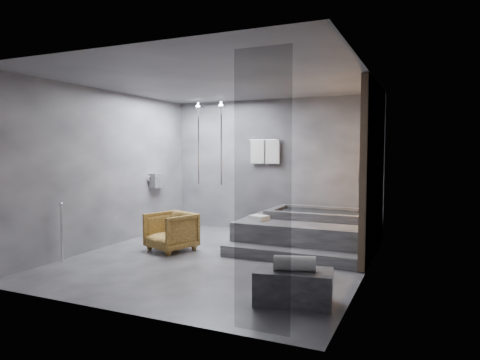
% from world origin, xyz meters
% --- Properties ---
extents(room, '(5.00, 5.04, 2.82)m').
position_xyz_m(room, '(0.40, 0.24, 1.73)').
color(room, '#303033').
rests_on(room, ground).
extents(tub_deck, '(2.20, 2.00, 0.50)m').
position_xyz_m(tub_deck, '(1.05, 1.45, 0.25)').
color(tub_deck, '#363638').
rests_on(tub_deck, ground).
extents(tub_step, '(2.20, 0.36, 0.18)m').
position_xyz_m(tub_step, '(1.05, 0.27, 0.09)').
color(tub_step, '#363638').
rests_on(tub_step, ground).
extents(concrete_bench, '(0.93, 0.61, 0.39)m').
position_xyz_m(concrete_bench, '(1.67, -1.50, 0.19)').
color(concrete_bench, '#2D2D2F').
rests_on(concrete_bench, ground).
extents(driftwood_chair, '(0.91, 0.93, 0.66)m').
position_xyz_m(driftwood_chair, '(-1.02, 0.13, 0.33)').
color(driftwood_chair, '#4D3513').
rests_on(driftwood_chair, ground).
extents(rolled_towel, '(0.50, 0.29, 0.17)m').
position_xyz_m(rolled_towel, '(1.69, -1.52, 0.47)').
color(rolled_towel, silver).
rests_on(rolled_towel, concrete_bench).
extents(deck_towel, '(0.38, 0.33, 0.08)m').
position_xyz_m(deck_towel, '(0.31, 0.91, 0.54)').
color(deck_towel, white).
rests_on(deck_towel, tub_deck).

